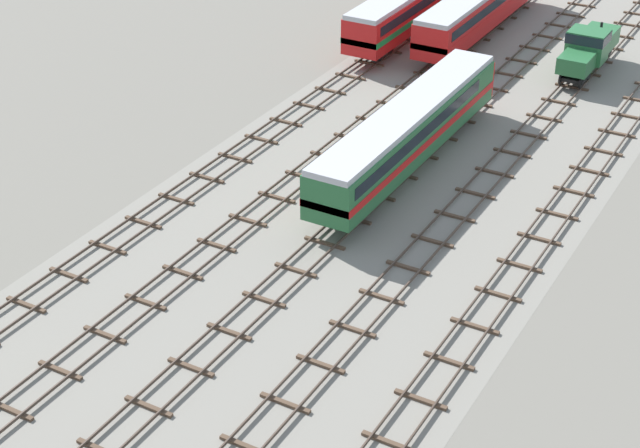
{
  "coord_description": "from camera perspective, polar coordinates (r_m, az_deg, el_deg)",
  "views": [
    {
      "loc": [
        22.38,
        3.54,
        28.13
      ],
      "look_at": [
        0.0,
        42.99,
        1.5
      ],
      "focal_mm": 57.26,
      "sensor_mm": 36.0,
      "label": 1
    }
  ],
  "objects": [
    {
      "name": "track_far_left",
      "position": [
        68.34,
        -1.27,
        6.23
      ],
      "size": [
        2.4,
        126.0,
        0.29
      ],
      "color": "#47382D",
      "rests_on": "ground"
    },
    {
      "name": "ballast_bed",
      "position": [
        63.6,
        5.81,
        4.0
      ],
      "size": [
        23.36,
        176.0,
        0.01
      ],
      "primitive_type": "cube",
      "color": "gray",
      "rests_on": "ground"
    },
    {
      "name": "shunter_loco_centre_mid",
      "position": [
        76.82,
        14.78,
        9.53
      ],
      "size": [
        2.74,
        8.46,
        3.1
      ],
      "color": "#286638",
      "rests_on": "ground"
    },
    {
      "name": "diesel_railcar_centre_left_near",
      "position": [
        60.34,
        4.91,
        5.27
      ],
      "size": [
        2.96,
        20.5,
        3.8
      ],
      "color": "#286638",
      "rests_on": "ground"
    },
    {
      "name": "diesel_railcar_far_left_midfar",
      "position": [
        82.95,
        5.45,
        12.36
      ],
      "size": [
        2.96,
        20.5,
        3.8
      ],
      "color": "red",
      "rests_on": "ground"
    },
    {
      "name": "ground_plane",
      "position": [
        63.6,
        5.81,
        4.0
      ],
      "size": [
        480.0,
        480.0,
        0.0
      ],
      "primitive_type": "plane",
      "color": "slate"
    },
    {
      "name": "track_centre_right",
      "position": [
        61.67,
        14.41,
        2.39
      ],
      "size": [
        2.4,
        126.0,
        0.29
      ],
      "color": "#47382D",
      "rests_on": "ground"
    },
    {
      "name": "track_centre",
      "position": [
        62.85,
        10.21,
        3.45
      ],
      "size": [
        2.4,
        126.0,
        0.29
      ],
      "color": "#47382D",
      "rests_on": "ground"
    },
    {
      "name": "diesel_railcar_left_far",
      "position": [
        82.58,
        9.03,
        12.04
      ],
      "size": [
        2.96,
        20.5,
        3.8
      ],
      "color": "red",
      "rests_on": "ground"
    },
    {
      "name": "track_centre_left",
      "position": [
        64.36,
        6.19,
        4.45
      ],
      "size": [
        2.4,
        126.0,
        0.29
      ],
      "color": "#47382D",
      "rests_on": "ground"
    },
    {
      "name": "track_left",
      "position": [
        66.2,
        2.35,
        5.38
      ],
      "size": [
        2.4,
        126.0,
        0.29
      ],
      "color": "#47382D",
      "rests_on": "ground"
    }
  ]
}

